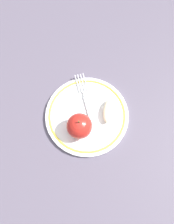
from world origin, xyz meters
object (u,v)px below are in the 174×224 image
Objects in this scene: plate at (87,115)px; apple_red_whole at (79,126)px; apple_slice_front at (109,111)px; fork at (87,101)px.

apple_red_whole is (0.02, -0.04, 0.04)m from plate.
apple_red_whole reaches higher than plate.
apple_slice_front is at bearing 59.17° from plate.
fork is at bearing 144.18° from plate.
fork is (-0.06, -0.03, -0.01)m from apple_slice_front.
plate is 0.04m from fork.
plate is 3.27× the size of apple_slice_front.
fork is at bearing 129.70° from apple_red_whole.
apple_red_whole is at bearing -47.56° from apple_slice_front.
plate is 0.06m from apple_red_whole.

